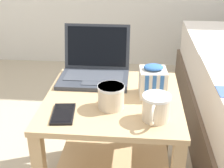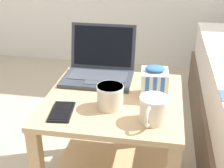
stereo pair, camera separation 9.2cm
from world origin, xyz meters
TOP-DOWN VIEW (x-y plane):
  - bedside_table at (0.00, 0.00)m, footprint 0.55×0.55m
  - laptop at (-0.10, 0.19)m, footprint 0.31×0.27m
  - mug_front_left at (0.17, -0.16)m, footprint 0.10×0.14m
  - mug_front_right at (-0.00, -0.08)m, footprint 0.10×0.14m
  - snack_bag at (0.16, 0.04)m, footprint 0.11×0.12m
  - cell_phone at (-0.17, -0.15)m, footprint 0.10×0.15m

SIDE VIEW (x-z plane):
  - bedside_table at x=0.00m, z-range 0.07..0.56m
  - cell_phone at x=-0.17m, z-range 0.49..0.50m
  - laptop at x=-0.10m, z-range 0.42..0.65m
  - mug_front_right at x=0.00m, z-range 0.50..0.59m
  - mug_front_left at x=0.17m, z-range 0.50..0.59m
  - snack_bag at x=0.16m, z-range 0.48..0.62m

